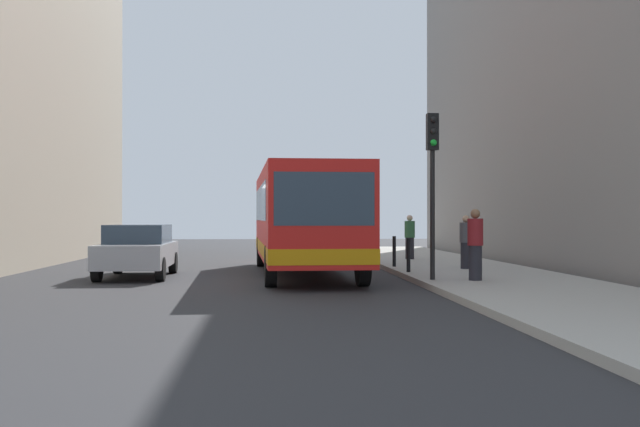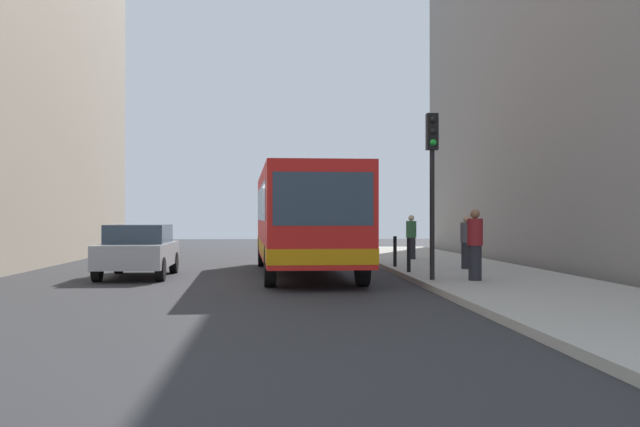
{
  "view_description": "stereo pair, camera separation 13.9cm",
  "coord_description": "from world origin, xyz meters",
  "px_view_note": "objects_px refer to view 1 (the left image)",
  "views": [
    {
      "loc": [
        -0.54,
        -19.88,
        1.68
      ],
      "look_at": [
        0.9,
        0.44,
        1.79
      ],
      "focal_mm": 42.62,
      "sensor_mm": 36.0,
      "label": 1
    },
    {
      "loc": [
        -0.4,
        -19.89,
        1.68
      ],
      "look_at": [
        0.9,
        0.44,
        1.79
      ],
      "focal_mm": 42.62,
      "sensor_mm": 36.0,
      "label": 2
    }
  ],
  "objects_px": {
    "traffic_light": "(433,164)",
    "bollard_mid": "(394,251)",
    "bollard_near": "(408,255)",
    "pedestrian_far_sidewalk": "(410,237)",
    "pedestrian_near_signal": "(475,245)",
    "pedestrian_mid_sidewalk": "(466,242)",
    "bus": "(303,216)",
    "car_beside_bus": "(138,249)"
  },
  "relations": [
    {
      "from": "bollard_near",
      "to": "pedestrian_far_sidewalk",
      "type": "relative_size",
      "value": 0.58
    },
    {
      "from": "car_beside_bus",
      "to": "bus",
      "type": "bearing_deg",
      "value": -172.06
    },
    {
      "from": "bollard_mid",
      "to": "bollard_near",
      "type": "bearing_deg",
      "value": -90.0
    },
    {
      "from": "bollard_near",
      "to": "bollard_mid",
      "type": "height_order",
      "value": "same"
    },
    {
      "from": "bus",
      "to": "bollard_near",
      "type": "height_order",
      "value": "bus"
    },
    {
      "from": "bollard_mid",
      "to": "pedestrian_near_signal",
      "type": "bearing_deg",
      "value": -78.4
    },
    {
      "from": "bus",
      "to": "pedestrian_mid_sidewalk",
      "type": "xyz_separation_m",
      "value": [
        4.88,
        -0.07,
        -0.78
      ]
    },
    {
      "from": "bollard_near",
      "to": "bollard_mid",
      "type": "distance_m",
      "value": 2.39
    },
    {
      "from": "traffic_light",
      "to": "pedestrian_near_signal",
      "type": "relative_size",
      "value": 2.35
    },
    {
      "from": "bus",
      "to": "pedestrian_near_signal",
      "type": "xyz_separation_m",
      "value": [
        4.0,
        -4.24,
        -0.7
      ]
    },
    {
      "from": "pedestrian_near_signal",
      "to": "bollard_mid",
      "type": "bearing_deg",
      "value": -131.78
    },
    {
      "from": "bollard_mid",
      "to": "pedestrian_near_signal",
      "type": "distance_m",
      "value": 5.45
    },
    {
      "from": "car_beside_bus",
      "to": "pedestrian_near_signal",
      "type": "height_order",
      "value": "pedestrian_near_signal"
    },
    {
      "from": "bollard_mid",
      "to": "pedestrian_far_sidewalk",
      "type": "xyz_separation_m",
      "value": [
        1.29,
        4.21,
        0.33
      ]
    },
    {
      "from": "bus",
      "to": "bollard_mid",
      "type": "xyz_separation_m",
      "value": [
        2.91,
        1.09,
        -1.1
      ]
    },
    {
      "from": "traffic_light",
      "to": "bollard_mid",
      "type": "bearing_deg",
      "value": 91.14
    },
    {
      "from": "pedestrian_near_signal",
      "to": "pedestrian_mid_sidewalk",
      "type": "height_order",
      "value": "pedestrian_near_signal"
    },
    {
      "from": "traffic_light",
      "to": "pedestrian_mid_sidewalk",
      "type": "relative_size",
      "value": 2.56
    },
    {
      "from": "pedestrian_far_sidewalk",
      "to": "traffic_light",
      "type": "bearing_deg",
      "value": -49.39
    },
    {
      "from": "pedestrian_mid_sidewalk",
      "to": "bollard_near",
      "type": "bearing_deg",
      "value": 1.92
    },
    {
      "from": "bus",
      "to": "bollard_near",
      "type": "bearing_deg",
      "value": 153.79
    },
    {
      "from": "bus",
      "to": "bollard_mid",
      "type": "height_order",
      "value": "bus"
    },
    {
      "from": "traffic_light",
      "to": "bollard_mid",
      "type": "distance_m",
      "value": 5.58
    },
    {
      "from": "bus",
      "to": "bollard_mid",
      "type": "bearing_deg",
      "value": -161.63
    },
    {
      "from": "bus",
      "to": "pedestrian_far_sidewalk",
      "type": "height_order",
      "value": "bus"
    },
    {
      "from": "bollard_near",
      "to": "pedestrian_mid_sidewalk",
      "type": "distance_m",
      "value": 2.35
    },
    {
      "from": "pedestrian_far_sidewalk",
      "to": "pedestrian_mid_sidewalk",
      "type": "bearing_deg",
      "value": -34.82
    },
    {
      "from": "bus",
      "to": "car_beside_bus",
      "type": "distance_m",
      "value": 4.85
    },
    {
      "from": "bus",
      "to": "pedestrian_far_sidewalk",
      "type": "relative_size",
      "value": 6.82
    },
    {
      "from": "bollard_mid",
      "to": "pedestrian_far_sidewalk",
      "type": "relative_size",
      "value": 0.58
    },
    {
      "from": "bollard_near",
      "to": "bollard_mid",
      "type": "xyz_separation_m",
      "value": [
        0.0,
        2.39,
        0.0
      ]
    },
    {
      "from": "car_beside_bus",
      "to": "pedestrian_mid_sidewalk",
      "type": "height_order",
      "value": "pedestrian_mid_sidewalk"
    },
    {
      "from": "bus",
      "to": "pedestrian_far_sidewalk",
      "type": "bearing_deg",
      "value": -130.52
    },
    {
      "from": "traffic_light",
      "to": "pedestrian_mid_sidewalk",
      "type": "xyz_separation_m",
      "value": [
        1.87,
        3.89,
        -2.06
      ]
    },
    {
      "from": "car_beside_bus",
      "to": "pedestrian_far_sidewalk",
      "type": "height_order",
      "value": "pedestrian_far_sidewalk"
    },
    {
      "from": "bus",
      "to": "bollard_mid",
      "type": "distance_m",
      "value": 3.29
    },
    {
      "from": "bollard_near",
      "to": "pedestrian_far_sidewalk",
      "type": "distance_m",
      "value": 6.73
    },
    {
      "from": "traffic_light",
      "to": "car_beside_bus",
      "type": "bearing_deg",
      "value": 157.16
    },
    {
      "from": "car_beside_bus",
      "to": "bollard_near",
      "type": "height_order",
      "value": "car_beside_bus"
    },
    {
      "from": "bus",
      "to": "car_beside_bus",
      "type": "relative_size",
      "value": 2.51
    },
    {
      "from": "pedestrian_near_signal",
      "to": "pedestrian_far_sidewalk",
      "type": "relative_size",
      "value": 1.07
    },
    {
      "from": "pedestrian_mid_sidewalk",
      "to": "bus",
      "type": "bearing_deg",
      "value": -30.88
    }
  ]
}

